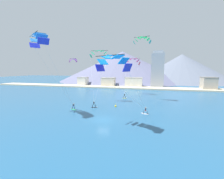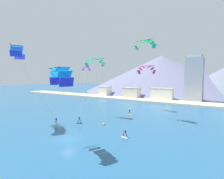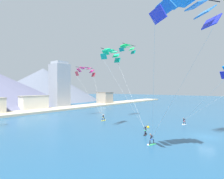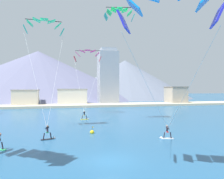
% 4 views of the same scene
% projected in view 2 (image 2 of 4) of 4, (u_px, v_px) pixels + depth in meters
% --- Properties ---
extents(ground_plane, '(400.00, 400.00, 0.00)m').
position_uv_depth(ground_plane, '(68.00, 139.00, 31.61)').
color(ground_plane, '#23567F').
extents(kitesurfer_near_lead, '(1.78, 0.89, 1.78)m').
position_uv_depth(kitesurfer_near_lead, '(80.00, 121.00, 41.96)').
color(kitesurfer_near_lead, black).
rests_on(kitesurfer_near_lead, ground).
extents(kitesurfer_near_trail, '(1.75, 0.57, 1.74)m').
position_uv_depth(kitesurfer_near_trail, '(130.00, 113.00, 51.70)').
color(kitesurfer_near_trail, yellow).
rests_on(kitesurfer_near_trail, ground).
extents(kitesurfer_mid_center, '(1.78, 0.75, 1.65)m').
position_uv_depth(kitesurfer_mid_center, '(124.00, 135.00, 32.52)').
color(kitesurfer_mid_center, white).
rests_on(kitesurfer_mid_center, ground).
extents(kitesurfer_far_left, '(1.78, 0.89, 1.68)m').
position_uv_depth(kitesurfer_far_left, '(56.00, 122.00, 41.70)').
color(kitesurfer_far_left, '#33B266').
rests_on(kitesurfer_far_left, ground).
extents(parafoil_kite_near_lead, '(5.88, 8.10, 14.91)m').
position_uv_depth(parafoil_kite_near_lead, '(95.00, 62.00, 47.45)').
color(parafoil_kite_near_lead, '#17B194').
extents(parafoil_kite_near_trail, '(6.49, 9.72, 13.54)m').
position_uv_depth(parafoil_kite_near_trail, '(146.00, 69.00, 57.17)').
color(parafoil_kite_near_trail, '#C92D3F').
extents(parafoil_kite_mid_center, '(8.63, 12.58, 11.46)m').
position_uv_depth(parafoil_kite_mid_center, '(60.00, 74.00, 25.57)').
color(parafoil_kite_mid_center, '#2526C0').
extents(parafoil_kite_far_left, '(8.00, 9.03, 16.50)m').
position_uv_depth(parafoil_kite_far_left, '(18.00, 51.00, 37.45)').
color(parafoil_kite_far_left, '#2730CB').
extents(parafoil_kite_distant_high_outer, '(5.63, 2.11, 2.19)m').
position_uv_depth(parafoil_kite_distant_high_outer, '(145.00, 43.00, 44.16)').
color(parafoil_kite_distant_high_outer, '#119A8D').
extents(parafoil_kite_distant_low_drift, '(3.92, 1.19, 1.71)m').
position_uv_depth(parafoil_kite_distant_low_drift, '(86.00, 68.00, 74.39)').
color(parafoil_kite_distant_low_drift, '#A7339E').
extents(race_marker_buoy, '(0.56, 0.56, 1.02)m').
position_uv_depth(race_marker_buoy, '(104.00, 124.00, 41.03)').
color(race_marker_buoy, yellow).
rests_on(race_marker_buoy, ground).
extents(shoreline_strip, '(180.00, 10.00, 0.70)m').
position_uv_depth(shoreline_strip, '(160.00, 101.00, 77.31)').
color(shoreline_strip, beige).
rests_on(shoreline_strip, ground).
extents(shore_building_harbour_front, '(5.66, 5.83, 5.61)m').
position_uv_depth(shore_building_harbour_front, '(105.00, 91.00, 98.16)').
color(shore_building_harbour_front, silver).
rests_on(shore_building_harbour_front, ground).
extents(shore_building_quay_east, '(8.26, 4.94, 5.54)m').
position_uv_depth(shore_building_quay_east, '(132.00, 93.00, 88.36)').
color(shore_building_quay_east, beige).
rests_on(shore_building_quay_east, ground).
extents(shore_building_quay_west, '(10.29, 4.70, 5.79)m').
position_uv_depth(shore_building_quay_west, '(162.00, 94.00, 81.61)').
color(shore_building_quay_west, silver).
rests_on(shore_building_quay_west, ground).
extents(highrise_tower, '(7.00, 7.00, 20.65)m').
position_uv_depth(highrise_tower, '(194.00, 79.00, 76.14)').
color(highrise_tower, '#999EA8').
rests_on(highrise_tower, ground).
extents(mountain_peak_west_ridge, '(115.31, 115.31, 27.23)m').
position_uv_depth(mountain_peak_west_ridge, '(161.00, 73.00, 135.56)').
color(mountain_peak_west_ridge, slate).
rests_on(mountain_peak_west_ridge, ground).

